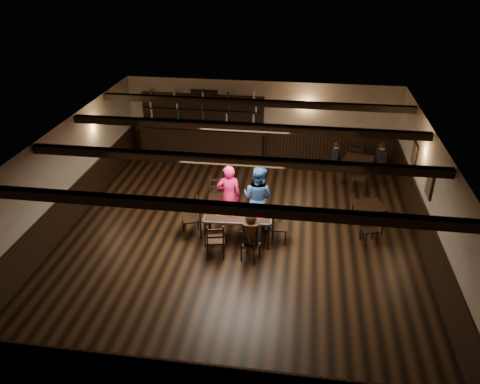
# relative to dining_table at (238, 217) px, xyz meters

# --- Properties ---
(ground) EXTENTS (10.00, 10.00, 0.00)m
(ground) POSITION_rel_dining_table_xyz_m (0.02, 0.13, -0.68)
(ground) COLOR black
(ground) RESTS_ON ground
(room_shell) EXTENTS (9.02, 10.02, 2.71)m
(room_shell) POSITION_rel_dining_table_xyz_m (0.03, 0.17, 1.07)
(room_shell) COLOR beige
(room_shell) RESTS_ON ground
(dining_table) EXTENTS (1.69, 0.92, 0.75)m
(dining_table) POSITION_rel_dining_table_xyz_m (0.00, 0.00, 0.00)
(dining_table) COLOR black
(dining_table) RESTS_ON ground
(chair_near_left) EXTENTS (0.51, 0.50, 0.93)m
(chair_near_left) POSITION_rel_dining_table_xyz_m (-0.42, -0.82, -0.13)
(chair_near_left) COLOR black
(chair_near_left) RESTS_ON ground
(chair_near_right) EXTENTS (0.48, 0.47, 0.82)m
(chair_near_right) POSITION_rel_dining_table_xyz_m (0.38, -0.84, -0.20)
(chair_near_right) COLOR black
(chair_near_right) RESTS_ON ground
(chair_end_left) EXTENTS (0.59, 0.61, 1.01)m
(chair_end_left) POSITION_rel_dining_table_xyz_m (-1.12, 0.10, -0.09)
(chair_end_left) COLOR black
(chair_end_left) RESTS_ON ground
(chair_end_right) EXTENTS (0.37, 0.39, 0.84)m
(chair_end_right) POSITION_rel_dining_table_xyz_m (0.95, 0.08, -0.19)
(chair_end_right) COLOR black
(chair_end_right) RESTS_ON ground
(chair_far_pushed) EXTENTS (0.54, 0.52, 1.03)m
(chair_far_pushed) POSITION_rel_dining_table_xyz_m (-0.76, 1.32, -0.08)
(chair_far_pushed) COLOR black
(chair_far_pushed) RESTS_ON ground
(woman_pink) EXTENTS (0.68, 0.51, 1.70)m
(woman_pink) POSITION_rel_dining_table_xyz_m (-0.35, 0.73, 0.18)
(woman_pink) COLOR #FF1864
(woman_pink) RESTS_ON ground
(man_blue) EXTENTS (1.03, 0.93, 1.73)m
(man_blue) POSITION_rel_dining_table_xyz_m (0.41, 0.71, 0.19)
(man_blue) COLOR #245289
(man_blue) RESTS_ON ground
(seated_person) EXTENTS (0.36, 0.54, 0.87)m
(seated_person) POSITION_rel_dining_table_xyz_m (0.41, -0.79, 0.18)
(seated_person) COLOR black
(seated_person) RESTS_ON ground
(cake) EXTENTS (0.34, 0.34, 0.11)m
(cake) POSITION_rel_dining_table_xyz_m (-0.50, 0.05, 0.12)
(cake) COLOR white
(cake) RESTS_ON dining_table
(plate_stack_a) EXTENTS (0.18, 0.18, 0.17)m
(plate_stack_a) POSITION_rel_dining_table_xyz_m (-0.09, -0.03, 0.16)
(plate_stack_a) COLOR white
(plate_stack_a) RESTS_ON dining_table
(plate_stack_b) EXTENTS (0.16, 0.16, 0.19)m
(plate_stack_b) POSITION_rel_dining_table_xyz_m (0.26, 0.05, 0.17)
(plate_stack_b) COLOR white
(plate_stack_b) RESTS_ON dining_table
(tea_light) EXTENTS (0.06, 0.06, 0.06)m
(tea_light) POSITION_rel_dining_table_xyz_m (0.08, 0.06, 0.10)
(tea_light) COLOR #A5A8AD
(tea_light) RESTS_ON dining_table
(salt_shaker) EXTENTS (0.03, 0.03, 0.08)m
(salt_shaker) POSITION_rel_dining_table_xyz_m (0.41, -0.05, 0.12)
(salt_shaker) COLOR silver
(salt_shaker) RESTS_ON dining_table
(pepper_shaker) EXTENTS (0.03, 0.03, 0.08)m
(pepper_shaker) POSITION_rel_dining_table_xyz_m (0.37, -0.06, 0.11)
(pepper_shaker) COLOR #A5A8AD
(pepper_shaker) RESTS_ON dining_table
(drink_glass) EXTENTS (0.08, 0.08, 0.13)m
(drink_glass) POSITION_rel_dining_table_xyz_m (0.33, 0.13, 0.14)
(drink_glass) COLOR silver
(drink_glass) RESTS_ON dining_table
(menu_red) EXTENTS (0.28, 0.20, 0.00)m
(menu_red) POSITION_rel_dining_table_xyz_m (0.49, -0.03, 0.08)
(menu_red) COLOR maroon
(menu_red) RESTS_ON dining_table
(menu_blue) EXTENTS (0.38, 0.32, 0.00)m
(menu_blue) POSITION_rel_dining_table_xyz_m (0.48, 0.16, 0.08)
(menu_blue) COLOR #0F114C
(menu_blue) RESTS_ON dining_table
(bar_counter) EXTENTS (4.33, 0.70, 2.20)m
(bar_counter) POSITION_rel_dining_table_xyz_m (-1.94, 4.84, 0.05)
(bar_counter) COLOR black
(bar_counter) RESTS_ON ground
(back_table_a) EXTENTS (0.91, 0.91, 0.75)m
(back_table_a) POSITION_rel_dining_table_xyz_m (3.23, 0.94, -0.03)
(back_table_a) COLOR black
(back_table_a) RESTS_ON ground
(back_table_b) EXTENTS (1.07, 1.07, 0.75)m
(back_table_b) POSITION_rel_dining_table_xyz_m (3.18, 3.81, -0.02)
(back_table_b) COLOR black
(back_table_b) RESTS_ON ground
(bg_patron_left) EXTENTS (0.30, 0.38, 0.70)m
(bg_patron_left) POSITION_rel_dining_table_xyz_m (2.51, 4.03, 0.14)
(bg_patron_left) COLOR black
(bg_patron_left) RESTS_ON ground
(bg_patron_right) EXTENTS (0.30, 0.41, 0.78)m
(bg_patron_right) POSITION_rel_dining_table_xyz_m (3.88, 3.99, 0.18)
(bg_patron_right) COLOR black
(bg_patron_right) RESTS_ON ground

